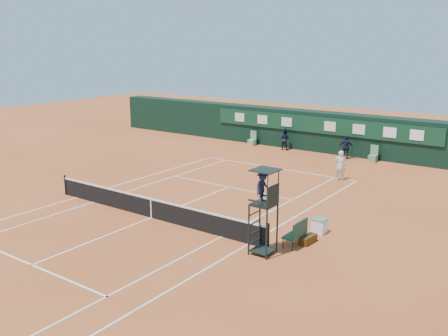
{
  "coord_description": "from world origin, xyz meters",
  "views": [
    {
      "loc": [
        15.81,
        -16.15,
        8.02
      ],
      "look_at": [
        -0.08,
        6.0,
        1.2
      ],
      "focal_mm": 40.0,
      "sensor_mm": 36.0,
      "label": 1
    }
  ],
  "objects_px": {
    "tennis_net": "(151,208)",
    "cooler": "(319,226)",
    "player_bench": "(297,232)",
    "player": "(340,165)",
    "umpire_chair": "(263,194)"
  },
  "relations": [
    {
      "from": "player_bench",
      "to": "umpire_chair",
      "type": "bearing_deg",
      "value": -116.23
    },
    {
      "from": "umpire_chair",
      "to": "cooler",
      "type": "relative_size",
      "value": 5.3
    },
    {
      "from": "cooler",
      "to": "player",
      "type": "relative_size",
      "value": 0.36
    },
    {
      "from": "tennis_net",
      "to": "player_bench",
      "type": "bearing_deg",
      "value": 7.83
    },
    {
      "from": "player_bench",
      "to": "player",
      "type": "height_order",
      "value": "player"
    },
    {
      "from": "tennis_net",
      "to": "umpire_chair",
      "type": "height_order",
      "value": "umpire_chair"
    },
    {
      "from": "umpire_chair",
      "to": "player_bench",
      "type": "relative_size",
      "value": 2.85
    },
    {
      "from": "cooler",
      "to": "tennis_net",
      "type": "bearing_deg",
      "value": -158.65
    },
    {
      "from": "player",
      "to": "player_bench",
      "type": "bearing_deg",
      "value": 83.22
    },
    {
      "from": "player_bench",
      "to": "cooler",
      "type": "height_order",
      "value": "player_bench"
    },
    {
      "from": "cooler",
      "to": "player",
      "type": "distance_m",
      "value": 9.17
    },
    {
      "from": "tennis_net",
      "to": "cooler",
      "type": "xyz_separation_m",
      "value": [
        7.29,
        2.85,
        -0.18
      ]
    },
    {
      "from": "player",
      "to": "tennis_net",
      "type": "bearing_deg",
      "value": 47.88
    },
    {
      "from": "tennis_net",
      "to": "player_bench",
      "type": "xyz_separation_m",
      "value": [
        7.17,
        0.99,
        0.09
      ]
    },
    {
      "from": "player_bench",
      "to": "player",
      "type": "xyz_separation_m",
      "value": [
        -2.64,
        10.59,
        0.31
      ]
    }
  ]
}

